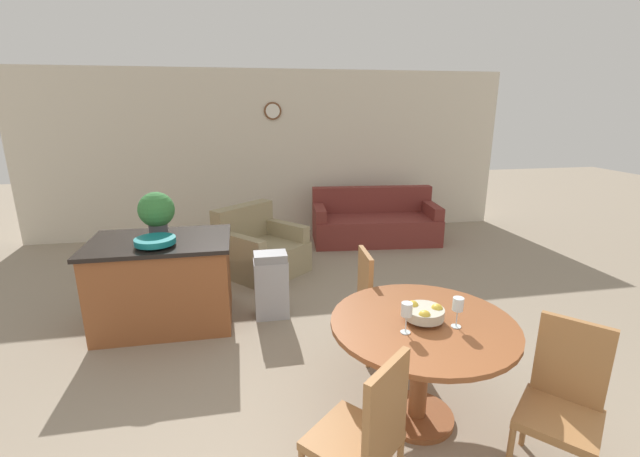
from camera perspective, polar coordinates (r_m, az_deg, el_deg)
wall_back at (r=7.29m, az=-6.29°, el=9.83°), size 8.00×0.09×2.70m
dining_table at (r=3.05m, az=13.40°, el=-14.82°), size 1.23×1.23×0.76m
dining_chair_near_left at (r=2.45m, az=6.12°, el=-25.41°), size 0.59×0.59×0.96m
dining_chair_near_right at (r=3.00m, az=29.73°, el=-18.98°), size 0.59×0.59×0.96m
dining_chair_far_side at (r=3.77m, az=7.59°, el=-9.47°), size 0.44×0.44×0.96m
fruit_bowl at (r=2.94m, az=13.71°, el=-10.85°), size 0.26×0.26×0.12m
wine_glass_left at (r=2.74m, az=11.48°, el=-10.70°), size 0.07×0.07×0.20m
wine_glass_right at (r=2.89m, az=17.92°, el=-9.75°), size 0.07×0.07×0.20m
kitchen_island at (r=4.56m, az=-20.09°, el=-6.70°), size 1.34×0.90×0.89m
teal_bowl at (r=4.22m, az=-21.12°, el=-1.57°), size 0.37×0.37×0.08m
potted_plant at (r=4.54m, az=-20.97°, el=2.17°), size 0.35×0.35×0.43m
trash_bin at (r=4.48m, az=-6.52°, el=-7.53°), size 0.34×0.24×0.70m
couch at (r=7.00m, az=7.30°, el=0.67°), size 2.06×1.05×0.84m
armchair at (r=5.69m, az=-8.02°, el=-2.98°), size 1.29×1.29×0.87m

